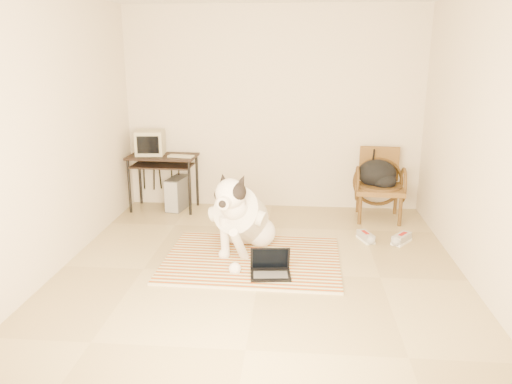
# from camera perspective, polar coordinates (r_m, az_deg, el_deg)

# --- Properties ---
(floor) EXTENTS (4.50, 4.50, 0.00)m
(floor) POSITION_cam_1_polar(r_m,az_deg,el_deg) (4.98, 0.41, -9.26)
(floor) COLOR tan
(floor) RESTS_ON ground
(wall_back) EXTENTS (4.50, 0.00, 4.50)m
(wall_back) POSITION_cam_1_polar(r_m,az_deg,el_deg) (6.80, 1.92, 9.39)
(wall_back) COLOR beige
(wall_back) RESTS_ON floor
(wall_front) EXTENTS (4.50, 0.00, 4.50)m
(wall_front) POSITION_cam_1_polar(r_m,az_deg,el_deg) (2.40, -3.71, -2.75)
(wall_front) COLOR beige
(wall_front) RESTS_ON floor
(wall_left) EXTENTS (0.00, 4.50, 4.50)m
(wall_left) POSITION_cam_1_polar(r_m,az_deg,el_deg) (5.13, -22.58, 6.08)
(wall_left) COLOR beige
(wall_left) RESTS_ON floor
(wall_right) EXTENTS (0.00, 4.50, 4.50)m
(wall_right) POSITION_cam_1_polar(r_m,az_deg,el_deg) (4.85, 24.83, 5.33)
(wall_right) COLOR beige
(wall_right) RESTS_ON floor
(rug) EXTENTS (1.84, 1.43, 0.02)m
(rug) POSITION_cam_1_polar(r_m,az_deg,el_deg) (5.27, -0.43, -7.67)
(rug) COLOR #AF3E0B
(rug) RESTS_ON floor
(dog) EXTENTS (0.67, 1.35, 0.97)m
(dog) POSITION_cam_1_polar(r_m,az_deg,el_deg) (5.36, -1.67, -2.97)
(dog) COLOR white
(dog) RESTS_ON rug
(laptop) EXTENTS (0.41, 0.32, 0.27)m
(laptop) POSITION_cam_1_polar(r_m,az_deg,el_deg) (4.88, 1.65, -8.71)
(laptop) COLOR black
(laptop) RESTS_ON rug
(computer_desk) EXTENTS (0.92, 0.54, 0.76)m
(computer_desk) POSITION_cam_1_polar(r_m,az_deg,el_deg) (6.86, -10.62, 3.25)
(computer_desk) COLOR black
(computer_desk) RESTS_ON floor
(crt_monitor) EXTENTS (0.40, 0.38, 0.32)m
(crt_monitor) POSITION_cam_1_polar(r_m,az_deg,el_deg) (6.91, -11.98, 5.54)
(crt_monitor) COLOR #AFA689
(crt_monitor) RESTS_ON computer_desk
(desk_keyboard) EXTENTS (0.35, 0.18, 0.02)m
(desk_keyboard) POSITION_cam_1_polar(r_m,az_deg,el_deg) (6.70, -8.58, 4.07)
(desk_keyboard) COLOR #AFA689
(desk_keyboard) RESTS_ON computer_desk
(pc_tower) EXTENTS (0.28, 0.50, 0.44)m
(pc_tower) POSITION_cam_1_polar(r_m,az_deg,el_deg) (6.96, -8.91, -0.14)
(pc_tower) COLOR #49494C
(pc_tower) RESTS_ON floor
(rattan_chair) EXTENTS (0.63, 0.61, 0.90)m
(rattan_chair) POSITION_cam_1_polar(r_m,az_deg,el_deg) (6.64, 13.91, 0.90)
(rattan_chair) COLOR brown
(rattan_chair) RESTS_ON floor
(backpack) EXTENTS (0.49, 0.43, 0.36)m
(backpack) POSITION_cam_1_polar(r_m,az_deg,el_deg) (6.57, 13.81, 1.93)
(backpack) COLOR black
(backpack) RESTS_ON rattan_chair
(sneaker_left) EXTENTS (0.20, 0.30, 0.10)m
(sneaker_left) POSITION_cam_1_polar(r_m,az_deg,el_deg) (5.91, 12.42, -5.05)
(sneaker_left) COLOR white
(sneaker_left) RESTS_ON floor
(sneaker_right) EXTENTS (0.28, 0.31, 0.10)m
(sneaker_right) POSITION_cam_1_polar(r_m,az_deg,el_deg) (5.95, 16.30, -5.16)
(sneaker_right) COLOR white
(sneaker_right) RESTS_ON floor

